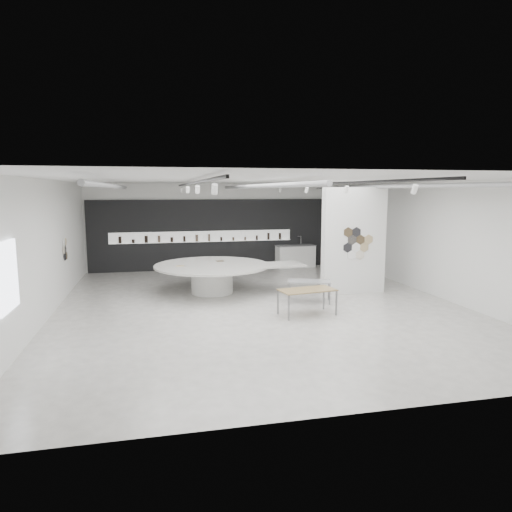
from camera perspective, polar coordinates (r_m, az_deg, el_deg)
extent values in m
cube|color=beige|center=(14.05, 0.47, -6.22)|extent=(12.00, 14.00, 0.01)
cube|color=silver|center=(13.61, 0.49, 9.51)|extent=(12.00, 14.00, 0.01)
cube|color=white|center=(20.55, -3.95, 3.73)|extent=(12.00, 0.01, 3.80)
cube|color=white|center=(7.15, 13.34, -4.91)|extent=(12.00, 0.01, 3.80)
cube|color=white|center=(16.15, 21.73, 1.95)|extent=(0.01, 14.00, 3.80)
cube|color=white|center=(13.67, -24.86, 0.74)|extent=(0.01, 14.00, 3.80)
cylinder|color=#939396|center=(13.80, -17.44, 8.35)|extent=(0.12, 12.00, 0.12)
cylinder|color=#939396|center=(14.10, 0.03, 8.71)|extent=(0.12, 12.00, 0.12)
cylinder|color=#939396|center=(15.56, 15.46, 8.37)|extent=(0.12, 12.00, 0.12)
cube|color=black|center=(13.30, -8.03, 9.01)|extent=(0.05, 13.00, 0.06)
cylinder|color=white|center=(8.32, -5.19, 8.35)|extent=(0.11, 0.18, 0.21)
cylinder|color=white|center=(11.60, -7.33, 8.26)|extent=(0.11, 0.18, 0.21)
cylinder|color=white|center=(14.89, -8.52, 8.21)|extent=(0.11, 0.18, 0.21)
cylinder|color=white|center=(18.19, -9.29, 8.17)|extent=(0.11, 0.18, 0.21)
cube|color=black|center=(14.20, 8.48, 8.94)|extent=(0.05, 13.00, 0.06)
cylinder|color=white|center=(9.69, 19.20, 7.90)|extent=(0.11, 0.18, 0.21)
cylinder|color=white|center=(12.62, 11.25, 8.16)|extent=(0.11, 0.18, 0.21)
cylinder|color=white|center=(15.70, 6.35, 8.24)|extent=(0.11, 0.18, 0.21)
cylinder|color=white|center=(18.85, 3.07, 8.27)|extent=(0.11, 0.18, 0.21)
cube|color=white|center=(10.31, -28.64, -2.27)|extent=(0.05, 1.20, 1.40)
cylinder|color=black|center=(16.16, -22.78, -0.07)|extent=(0.03, 0.28, 0.28)
cylinder|color=#493A24|center=(16.41, -22.62, 0.06)|extent=(0.03, 0.28, 0.28)
cylinder|color=black|center=(16.26, -22.74, 0.80)|extent=(0.03, 0.28, 0.28)
cylinder|color=beige|center=(16.00, -22.90, 0.68)|extent=(0.03, 0.28, 0.28)
cylinder|color=white|center=(16.11, -22.87, 1.55)|extent=(0.03, 0.28, 0.28)
cylinder|color=tan|center=(16.36, -22.71, 1.65)|extent=(0.03, 0.28, 0.28)
cube|color=black|center=(20.52, -3.91, 2.74)|extent=(11.80, 0.10, 3.10)
cube|color=white|center=(20.33, -6.67, 2.46)|extent=(8.00, 0.06, 0.46)
cube|color=white|center=(20.30, -6.64, 1.81)|extent=(8.00, 0.18, 0.02)
cylinder|color=black|center=(20.22, -16.64, 1.94)|extent=(0.13, 0.13, 0.29)
cylinder|color=black|center=(20.20, -15.10, 1.80)|extent=(0.13, 0.13, 0.15)
cylinder|color=black|center=(20.17, -13.57, 2.06)|extent=(0.14, 0.14, 0.30)
cylinder|color=brown|center=(20.17, -12.02, 2.10)|extent=(0.12, 0.12, 0.29)
cylinder|color=black|center=(20.19, -10.48, 2.03)|extent=(0.12, 0.12, 0.21)
cylinder|color=black|center=(20.21, -8.94, 2.13)|extent=(0.10, 0.10, 0.25)
cylinder|color=brown|center=(20.25, -7.41, 2.24)|extent=(0.12, 0.12, 0.30)
cylinder|color=brown|center=(20.31, -5.89, 2.30)|extent=(0.10, 0.10, 0.31)
cylinder|color=black|center=(20.39, -4.37, 2.14)|extent=(0.09, 0.09, 0.17)
cylinder|color=brown|center=(20.47, -2.86, 2.16)|extent=(0.10, 0.10, 0.16)
cylinder|color=brown|center=(20.57, -1.37, 2.20)|extent=(0.09, 0.09, 0.15)
cylinder|color=black|center=(20.68, 0.11, 2.31)|extent=(0.09, 0.09, 0.21)
cylinder|color=black|center=(20.80, 1.57, 2.48)|extent=(0.11, 0.11, 0.31)
cylinder|color=black|center=(20.94, 3.01, 2.49)|extent=(0.11, 0.11, 0.29)
cube|color=white|center=(15.79, 12.12, 1.86)|extent=(2.20, 0.35, 3.60)
cylinder|color=white|center=(15.64, 12.39, 1.05)|extent=(0.34, 0.03, 0.34)
cylinder|color=tan|center=(15.77, 13.37, 1.08)|extent=(0.34, 0.03, 0.34)
cylinder|color=black|center=(15.52, 11.39, 1.03)|extent=(0.34, 0.03, 0.34)
cylinder|color=#493A24|center=(15.68, 12.91, 2.00)|extent=(0.34, 0.03, 0.34)
cylinder|color=black|center=(15.55, 11.92, 1.98)|extent=(0.34, 0.03, 0.34)
cylinder|color=beige|center=(15.74, 12.85, 0.13)|extent=(0.34, 0.03, 0.34)
cylinder|color=white|center=(15.61, 11.86, 0.10)|extent=(0.34, 0.03, 0.34)
cylinder|color=tan|center=(15.81, 13.88, 2.02)|extent=(0.34, 0.03, 0.34)
cylinder|color=black|center=(15.59, 12.44, 2.94)|extent=(0.34, 0.03, 0.34)
cylinder|color=#493A24|center=(15.47, 11.44, 2.93)|extent=(0.34, 0.03, 0.34)
cylinder|color=white|center=(15.72, -5.51, -2.96)|extent=(1.53, 1.53, 0.92)
cylinder|color=beige|center=(15.63, -5.53, -1.18)|extent=(4.24, 4.24, 0.07)
cube|color=beige|center=(15.71, 2.67, -1.09)|extent=(1.83, 1.24, 0.06)
cube|color=tan|center=(15.43, -9.49, -1.23)|extent=(0.29, 0.22, 0.01)
cube|color=#493A24|center=(16.34, -4.52, -0.62)|extent=(0.29, 0.22, 0.01)
cube|color=olive|center=(12.94, 6.42, -4.24)|extent=(1.67, 1.02, 0.03)
cube|color=slate|center=(12.39, 4.11, -6.51)|extent=(0.04, 0.04, 0.70)
cube|color=slate|center=(13.01, 2.76, -5.79)|extent=(0.04, 0.04, 0.70)
cube|color=slate|center=(13.09, 10.02, -5.82)|extent=(0.04, 0.04, 0.70)
cube|color=slate|center=(13.68, 8.46, -5.17)|extent=(0.04, 0.04, 0.70)
cube|color=gray|center=(14.44, 6.69, -3.15)|extent=(1.46, 1.04, 0.03)
cube|color=slate|center=(14.23, 4.17, -4.69)|extent=(0.05, 0.05, 0.65)
cube|color=slate|center=(14.80, 4.22, -4.19)|extent=(0.05, 0.05, 0.65)
cube|color=slate|center=(14.26, 9.20, -4.75)|extent=(0.05, 0.05, 0.65)
cube|color=slate|center=(14.83, 9.06, -4.24)|extent=(0.05, 0.05, 0.65)
cube|color=white|center=(20.98, 4.94, -0.06)|extent=(1.80, 0.80, 0.98)
cube|color=gray|center=(20.91, 4.96, 1.32)|extent=(1.85, 0.84, 0.03)
cylinder|color=silver|center=(21.16, 5.62, 1.97)|extent=(0.03, 0.03, 0.39)
cylinder|color=silver|center=(21.11, 5.41, 2.47)|extent=(0.18, 0.04, 0.03)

